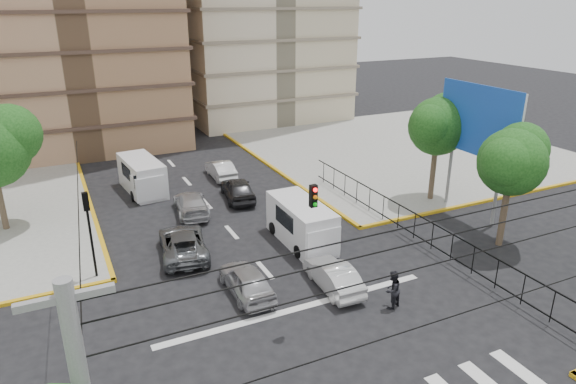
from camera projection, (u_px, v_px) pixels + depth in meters
ground at (311, 323)px, 21.86m from camera, size 160.00×160.00×0.00m
sidewalk_ne at (402, 149)px, 46.78m from camera, size 26.00×26.00×0.15m
stop_line at (298, 308)px, 22.87m from camera, size 13.00×0.40×0.01m
park_fence at (413, 240)px, 29.29m from camera, size 0.10×22.50×1.66m
billboard at (479, 122)px, 30.63m from camera, size 0.36×6.20×8.10m
tree_park_a at (513, 159)px, 27.06m from camera, size 4.41×3.60×6.83m
tree_park_c at (439, 124)px, 33.26m from camera, size 4.65×3.80×7.25m
traffic_light_nw at (89, 221)px, 24.19m from camera, size 0.28×0.22×4.40m
traffic_light_hanging at (341, 212)px, 18.05m from camera, size 18.00×9.12×0.92m
van_right_lane at (303, 225)px, 28.47m from camera, size 2.21×5.27×2.37m
van_left_lane at (143, 177)px, 36.09m from camera, size 2.61×5.47×2.38m
car_silver_front_left at (247, 280)px, 23.76m from camera, size 1.69×4.15×1.41m
car_white_front_right at (333, 276)px, 24.23m from camera, size 1.60×4.10×1.33m
car_grey_mid_left at (183, 243)px, 27.40m from camera, size 3.11×5.38×1.41m
car_silver_rear_left at (191, 203)px, 32.73m from camera, size 2.49×4.89×1.36m
car_darkgrey_mid_right at (238, 189)px, 34.98m from camera, size 2.45×4.71×1.53m
car_white_rear_right at (221, 169)px, 39.22m from camera, size 1.54×4.17×1.36m
pedestrian_crosswalk at (392, 290)px, 22.64m from camera, size 1.05×0.93×1.80m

